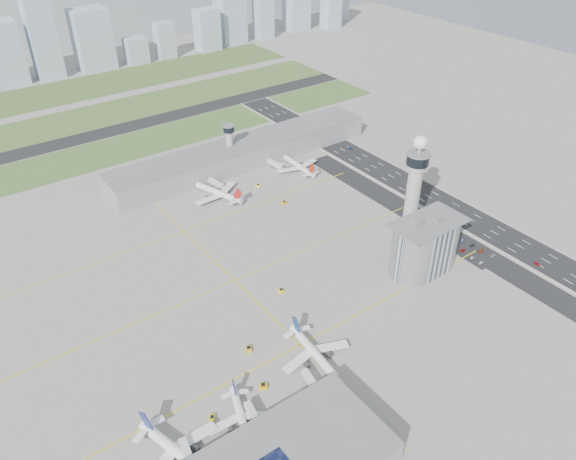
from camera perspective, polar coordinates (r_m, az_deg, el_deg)
ground at (r=309.27m, az=3.82°, el=-5.25°), size 1000.00×1000.00×0.00m
grass_strip_0 at (r=471.46m, az=-15.85°, el=8.17°), size 480.00×50.00×0.08m
grass_strip_1 at (r=537.53m, az=-18.94°, el=10.82°), size 480.00×60.00×0.08m
grass_strip_2 at (r=610.29m, az=-21.53°, el=12.98°), size 480.00×70.00×0.08m
runway at (r=503.73m, az=-17.47°, el=9.57°), size 480.00×22.00×0.10m
highway at (r=380.65m, az=17.39°, el=1.40°), size 28.00×500.00×0.10m
barrier_left at (r=370.50m, az=16.04°, el=0.81°), size 0.60×500.00×1.20m
barrier_right at (r=390.49m, az=18.69°, el=2.11°), size 0.60×500.00×1.20m
landside_road at (r=358.33m, az=16.09°, el=-0.54°), size 18.00×260.00×0.08m
parking_lot at (r=351.32m, az=17.35°, el=-1.54°), size 20.00×44.00×0.10m
taxiway_line_h_0 at (r=273.29m, az=1.21°, el=-11.59°), size 260.00×0.60×0.01m
taxiway_line_h_1 at (r=310.68m, az=-5.47°, el=-5.13°), size 260.00×0.60×0.01m
taxiway_line_h_2 at (r=354.35m, az=-10.51°, el=-0.10°), size 260.00×0.60×0.01m
taxiway_line_v at (r=310.68m, az=-5.47°, el=-5.13°), size 0.60×260.00×0.01m
control_tower at (r=337.55m, az=12.74°, el=4.75°), size 14.00×14.00×64.50m
secondary_tower at (r=419.60m, az=-5.96°, el=8.91°), size 8.60×8.60×31.90m
admin_building at (r=318.42m, az=13.72°, el=-1.54°), size 42.00×24.00×33.50m
terminal_pier at (r=427.24m, az=-4.57°, el=7.84°), size 210.00×32.00×15.80m
airplane_near_a at (r=232.92m, az=-10.91°, el=-21.14°), size 48.41×52.89×12.35m
airplane_near_b at (r=240.11m, az=-4.67°, el=-18.55°), size 39.60×42.86×9.82m
airplane_near_c at (r=262.56m, az=2.93°, el=-12.21°), size 38.87×44.53×11.64m
airplane_far_a at (r=384.27m, az=-7.37°, el=4.21°), size 50.22×54.50×12.55m
airplane_far_b at (r=417.00m, az=0.93°, el=6.93°), size 36.17×42.18×11.55m
jet_bridge_near_1 at (r=238.62m, az=-2.83°, el=-19.74°), size 5.39×14.31×5.70m
jet_bridge_near_2 at (r=249.52m, az=3.17°, el=-16.48°), size 5.39×14.31×5.70m
jet_bridge_far_0 at (r=400.79m, az=-7.94°, el=4.93°), size 5.39×14.31×5.70m
jet_bridge_far_1 at (r=423.09m, az=-2.00°, el=6.89°), size 5.39×14.31×5.70m
tug_0 at (r=246.61m, az=-7.72°, el=-18.39°), size 3.76×3.91×1.88m
tug_1 at (r=270.70m, az=-4.03°, el=-11.93°), size 3.79×4.35×2.11m
tug_2 at (r=255.32m, az=-2.54°, el=-15.54°), size 4.22×3.83×2.03m
tug_3 at (r=301.28m, az=-0.71°, el=-6.17°), size 2.45×3.41×1.90m
tug_4 at (r=396.09m, az=-3.06°, el=4.54°), size 3.60×3.99×1.92m
tug_5 at (r=375.91m, az=-0.39°, el=2.84°), size 3.32×2.42×1.83m
car_lot_0 at (r=339.52m, az=19.01°, el=-3.16°), size 3.49×1.75×1.14m
car_lot_1 at (r=342.33m, az=18.25°, el=-2.66°), size 3.42×1.44×1.10m
car_lot_2 at (r=346.38m, az=17.31°, el=-1.97°), size 4.67×2.55×1.24m
car_lot_3 at (r=349.72m, az=16.35°, el=-1.41°), size 4.32×2.06×1.21m
car_lot_4 at (r=351.81m, az=15.65°, el=-1.04°), size 3.93×1.77×1.31m
car_lot_5 at (r=356.07m, az=14.55°, el=-0.39°), size 3.92×1.76×1.25m
car_lot_6 at (r=347.64m, az=20.11°, el=-2.46°), size 4.21×2.42×1.11m
car_lot_7 at (r=349.64m, az=19.00°, el=-1.97°), size 4.41×2.31×1.22m
car_lot_8 at (r=352.48m, az=18.24°, el=-1.48°), size 3.91×1.78×1.30m
car_lot_9 at (r=355.72m, az=17.37°, el=-0.96°), size 3.59×1.45×1.16m
car_lot_10 at (r=358.03m, az=16.69°, el=-0.58°), size 4.07×1.98×1.11m
car_lot_11 at (r=363.13m, az=15.73°, el=0.13°), size 4.12×1.96×1.16m
car_hw_0 at (r=350.24m, az=23.97°, el=-3.17°), size 1.71×3.49×1.15m
car_hw_1 at (r=401.84m, az=12.83°, el=4.07°), size 1.47×3.56×1.14m
car_hw_2 at (r=452.36m, az=6.38°, el=8.25°), size 2.63×4.58×1.20m
car_hw_4 at (r=490.36m, az=0.27°, el=10.57°), size 1.81×3.93×1.30m
skyline_bldg_7 at (r=647.63m, az=-27.05°, el=15.70°), size 35.76×28.61×61.22m
skyline_bldg_8 at (r=647.09m, az=-23.69°, el=17.55°), size 26.33×21.06×83.39m
skyline_bldg_9 at (r=662.68m, az=-19.26°, el=17.83°), size 36.96×29.57×62.11m
skyline_bldg_10 at (r=672.65m, az=-15.17°, el=17.19°), size 23.01×18.41×27.75m
skyline_bldg_11 at (r=683.65m, az=-12.42°, el=18.30°), size 20.22×16.18×38.97m
skyline_bldg_12 at (r=703.55m, az=-8.21°, el=19.48°), size 26.14×20.92×46.89m
skyline_bldg_13 at (r=728.33m, az=-5.93°, el=21.51°), size 32.26×25.81×81.20m
skyline_bldg_14 at (r=746.33m, az=-2.54°, el=21.46°), size 21.59×17.28×68.75m
skyline_bldg_15 at (r=786.84m, az=0.86°, el=21.93°), size 30.25×24.20×63.40m
skyline_bldg_16 at (r=796.89m, az=4.43°, el=22.30°), size 23.04×18.43×71.56m
skyline_bldg_17 at (r=843.56m, az=5.18°, el=21.85°), size 22.64×18.11×41.06m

